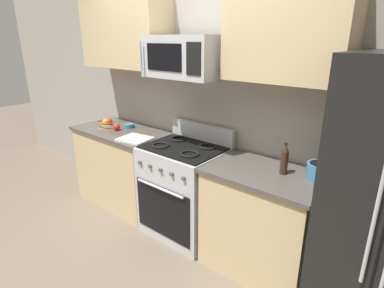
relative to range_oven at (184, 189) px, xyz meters
name	(u,v)px	position (x,y,z in m)	size (l,w,h in m)	color
ground_plane	(134,265)	(0.00, -0.69, -0.47)	(16.00, 16.00, 0.00)	#6B5B4C
wall_back	(209,102)	(0.00, 0.38, 0.83)	(8.00, 0.10, 2.60)	#9E998E
counter_left	(123,166)	(-0.96, 0.00, -0.02)	(1.15, 0.62, 0.91)	tan
range_oven	(184,189)	(0.00, 0.00, 0.00)	(0.76, 0.66, 1.09)	#B2B5BA
counter_right	(261,221)	(0.85, 0.00, -0.02)	(0.93, 0.62, 0.91)	tan
microwave	(185,57)	(0.00, 0.03, 1.28)	(0.72, 0.44, 0.36)	#B2B5BA
upper_cabinets_left	(125,30)	(-0.97, 0.16, 1.51)	(1.14, 0.34, 0.78)	tan
upper_cabinets_right	(288,27)	(0.86, 0.16, 1.51)	(0.92, 0.34, 0.78)	tan
utensil_crock	(320,170)	(1.22, 0.14, 0.50)	(0.20, 0.20, 0.33)	teal
fruit_basket	(106,123)	(-1.18, -0.03, 0.48)	(0.21, 0.21, 0.10)	brown
apple_loose	(117,127)	(-0.98, -0.04, 0.48)	(0.08, 0.08, 0.08)	red
cutting_board	(135,139)	(-0.56, -0.13, 0.44)	(0.31, 0.27, 0.02)	silver
bottle_soy	(284,160)	(0.97, 0.05, 0.55)	(0.06, 0.06, 0.25)	#382314
prep_bowl	(129,126)	(-0.96, 0.12, 0.46)	(0.12, 0.12, 0.05)	teal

